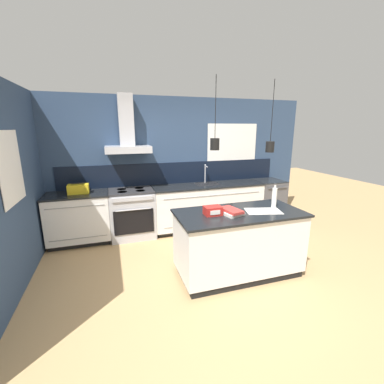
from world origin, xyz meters
The scene contains 13 objects.
ground_plane centered at (0.00, 0.00, 0.00)m, with size 16.00×16.00×0.00m, color tan.
wall_back centered at (-0.06, 2.00, 1.35)m, with size 5.60×2.24×2.60m.
wall_left centered at (-2.43, 0.70, 1.30)m, with size 0.08×3.80×2.60m.
counter_run_left centered at (-1.85, 1.69, 0.46)m, with size 1.05×0.64×0.91m.
counter_run_sink centered at (0.60, 1.69, 0.46)m, with size 2.25×0.64×1.29m.
oven_range centered at (-0.92, 1.69, 0.46)m, with size 0.81×0.66×0.91m.
dishwasher centered at (2.01, 1.69, 0.46)m, with size 0.59×0.65×0.91m.
kitchen_island centered at (0.37, -0.07, 0.46)m, with size 1.73×0.84×0.91m.
bottle_on_island centered at (0.92, -0.05, 1.06)m, with size 0.07×0.07×0.35m.
book_stack centered at (0.22, -0.10, 0.94)m, with size 0.31×0.39×0.07m.
red_supply_box centered at (-0.02, -0.06, 0.97)m, with size 0.22×0.17×0.11m.
paper_pile centered at (0.69, -0.14, 0.91)m, with size 0.53×0.39×0.01m.
yellow_toolbox centered at (-1.80, 1.69, 0.99)m, with size 0.34×0.18×0.19m.
Camera 1 is at (-1.25, -3.01, 2.01)m, focal length 24.00 mm.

